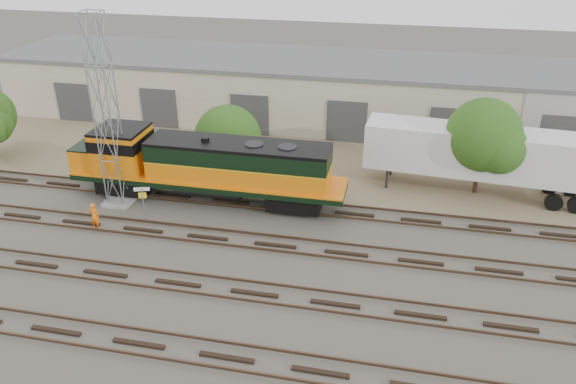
% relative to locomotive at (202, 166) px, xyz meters
% --- Properties ---
extents(ground, '(140.00, 140.00, 0.00)m').
position_rel_locomotive_xyz_m(ground, '(5.77, -6.00, -2.44)').
color(ground, '#47423A').
rests_on(ground, ground).
extents(dirt_strip, '(80.00, 16.00, 0.02)m').
position_rel_locomotive_xyz_m(dirt_strip, '(5.77, 9.00, -2.43)').
color(dirt_strip, '#726047').
rests_on(dirt_strip, ground).
extents(tracks, '(80.00, 20.40, 0.28)m').
position_rel_locomotive_xyz_m(tracks, '(5.77, -9.00, -2.36)').
color(tracks, black).
rests_on(tracks, ground).
extents(warehouse, '(58.40, 10.40, 5.30)m').
position_rel_locomotive_xyz_m(warehouse, '(5.81, 16.98, 0.22)').
color(warehouse, beige).
rests_on(warehouse, ground).
extents(locomotive, '(17.74, 3.11, 4.26)m').
position_rel_locomotive_xyz_m(locomotive, '(0.00, 0.00, 0.00)').
color(locomotive, black).
rests_on(locomotive, tracks).
extents(signal_tower, '(1.76, 1.76, 11.91)m').
position_rel_locomotive_xyz_m(signal_tower, '(-5.26, -1.51, 3.36)').
color(signal_tower, gray).
rests_on(signal_tower, ground).
extents(sign_post, '(0.92, 0.30, 2.31)m').
position_rel_locomotive_xyz_m(sign_post, '(-2.60, -3.35, -0.82)').
color(sign_post, gray).
rests_on(sign_post, ground).
extents(worker, '(0.62, 0.41, 1.66)m').
position_rel_locomotive_xyz_m(worker, '(-5.09, -4.77, -1.61)').
color(worker, orange).
rests_on(worker, ground).
extents(semi_trailer, '(14.48, 4.04, 4.40)m').
position_rel_locomotive_xyz_m(semi_trailer, '(17.35, 4.81, 0.33)').
color(semi_trailer, silver).
rests_on(semi_trailer, ground).
extents(dumpster_blue, '(1.98, 1.92, 1.50)m').
position_rel_locomotive_xyz_m(dumpster_blue, '(22.21, 11.57, -1.69)').
color(dumpster_blue, navy).
rests_on(dumpster_blue, ground).
extents(tree_mid, '(5.11, 4.86, 4.86)m').
position_rel_locomotive_xyz_m(tree_mid, '(0.18, 5.30, -0.42)').
color(tree_mid, '#382619').
rests_on(tree_mid, ground).
extents(tree_east, '(5.04, 4.80, 6.47)m').
position_rel_locomotive_xyz_m(tree_east, '(17.48, 4.57, 1.51)').
color(tree_east, '#382619').
rests_on(tree_east, ground).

